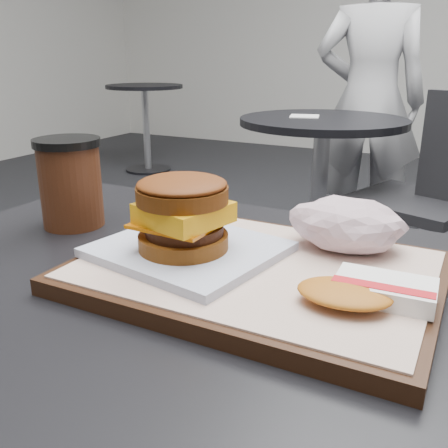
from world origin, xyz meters
TOP-DOWN VIEW (x-y plane):
  - customer_table at (0.00, 0.00)m, footprint 0.80×0.60m
  - serving_tray at (0.06, 0.04)m, footprint 0.38×0.28m
  - breakfast_sandwich at (-0.02, 0.02)m, footprint 0.22×0.20m
  - hash_brown at (0.18, 0.01)m, footprint 0.12×0.09m
  - crumpled_wrapper at (0.13, 0.13)m, footprint 0.13×0.10m
  - coffee_cup at (-0.25, 0.09)m, footprint 0.09×0.09m
  - neighbor_table at (-0.35, 1.65)m, footprint 0.70×0.70m
  - napkin at (-0.43, 1.65)m, footprint 0.15×0.15m
  - neighbor_chair at (0.12, 1.56)m, footprint 0.65×0.53m
  - patron at (-0.30, 2.26)m, footprint 0.63×0.47m
  - bg_table_mid at (-2.40, 3.20)m, footprint 0.66×0.66m

SIDE VIEW (x-z plane):
  - neighbor_chair at x=0.12m, z-range 0.07..0.95m
  - neighbor_table at x=-0.35m, z-range 0.18..0.93m
  - bg_table_mid at x=-2.40m, z-range 0.19..0.94m
  - customer_table at x=0.00m, z-range 0.20..0.97m
  - napkin at x=-0.43m, z-range 0.75..0.75m
  - patron at x=-0.30m, z-range 0.00..1.54m
  - serving_tray at x=0.06m, z-range 0.77..0.79m
  - hash_brown at x=0.18m, z-range 0.79..0.81m
  - crumpled_wrapper at x=0.13m, z-range 0.79..0.85m
  - breakfast_sandwich at x=-0.02m, z-range 0.78..0.88m
  - coffee_cup at x=-0.25m, z-range 0.77..0.90m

